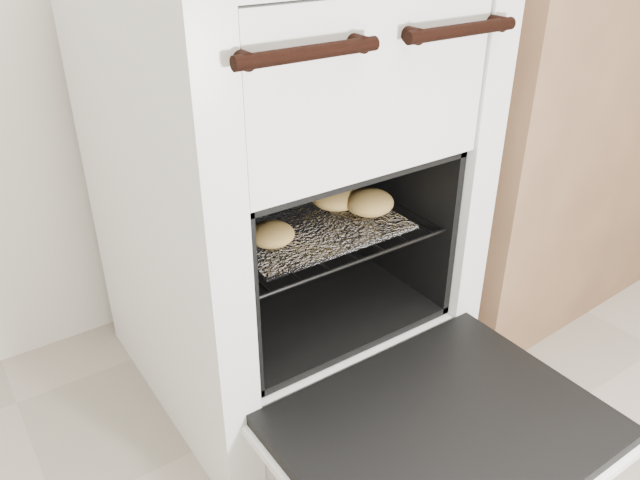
# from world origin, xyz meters

# --- Properties ---
(stove) EXTENTS (0.60, 0.66, 0.91)m
(stove) POSITION_xyz_m (-0.11, 1.17, 0.45)
(stove) COLOR silver
(stove) RESTS_ON ground
(oven_door) EXTENTS (0.54, 0.42, 0.04)m
(oven_door) POSITION_xyz_m (-0.11, 0.67, 0.20)
(oven_door) COLOR black
(oven_door) RESTS_ON stove
(oven_rack) EXTENTS (0.43, 0.42, 0.01)m
(oven_rack) POSITION_xyz_m (-0.11, 1.10, 0.41)
(oven_rack) COLOR black
(oven_rack) RESTS_ON stove
(foil_sheet) EXTENTS (0.34, 0.30, 0.01)m
(foil_sheet) POSITION_xyz_m (-0.11, 1.08, 0.41)
(foil_sheet) COLOR white
(foil_sheet) RESTS_ON oven_rack
(baked_rolls) EXTENTS (0.35, 0.20, 0.05)m
(baked_rolls) POSITION_xyz_m (-0.05, 1.05, 0.44)
(baked_rolls) COLOR tan
(baked_rolls) RESTS_ON foil_sheet
(counter) EXTENTS (1.01, 0.70, 0.98)m
(counter) POSITION_xyz_m (0.73, 1.21, 0.49)
(counter) COLOR brown
(counter) RESTS_ON ground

